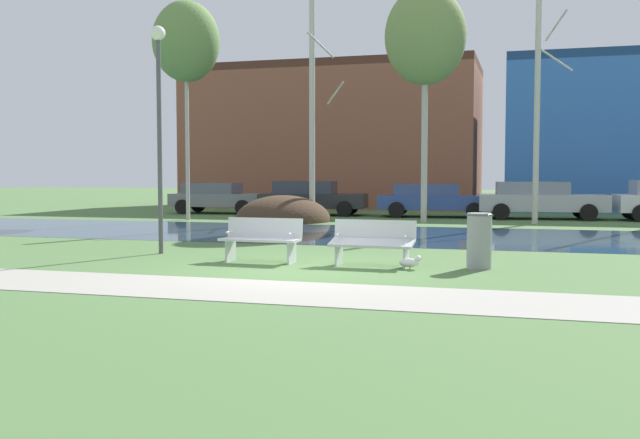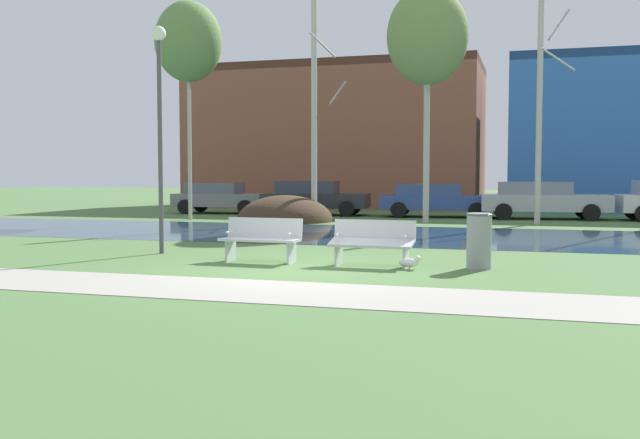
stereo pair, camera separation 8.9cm
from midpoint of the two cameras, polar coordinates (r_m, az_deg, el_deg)
ground_plane at (r=22.43m, az=5.93°, el=-0.84°), size 120.00×120.00×0.00m
paved_path_strip at (r=10.80m, az=-5.65°, el=-5.66°), size 60.00×2.00×0.01m
river_band at (r=20.61m, az=5.01°, el=-1.22°), size 80.00×6.91×0.01m
soil_mound at (r=26.47m, az=-3.07°, el=-0.14°), size 3.58×3.58×1.94m
bench_left at (r=14.22m, az=-4.89°, el=-1.51°), size 1.62×0.61×0.87m
bench_right at (r=13.58m, az=4.04°, el=-1.75°), size 1.62×0.61×0.87m
trash_bin at (r=13.48m, az=12.41°, el=-1.61°), size 0.48×0.48×1.03m
seagull at (r=13.22m, az=7.03°, el=-3.40°), size 0.45×0.17×0.26m
streetlamp at (r=16.11m, az=-12.90°, el=9.24°), size 0.32×0.32×4.95m
birch_far_left at (r=28.14m, az=-10.74°, el=13.76°), size 2.53×2.53×8.64m
birch_left at (r=26.45m, az=-0.68°, el=9.29°), size 1.37×2.13×8.60m
birch_center_left at (r=26.49m, az=8.31°, el=14.22°), size 2.90×2.90×8.54m
birch_center at (r=26.22m, az=16.92°, el=9.33°), size 1.26×2.08×8.67m
parked_van_nearest_grey at (r=32.11m, az=-8.27°, el=1.80°), size 4.29×2.40×1.36m
parked_sedan_second_dark at (r=30.43m, az=-0.80°, el=1.80°), size 4.63×2.33×1.45m
parked_hatch_third_blue at (r=29.40m, az=8.95°, el=1.61°), size 4.74×2.36×1.35m
parked_wagon_fourth_silver at (r=29.01m, az=17.03°, el=1.56°), size 4.94×2.36×1.45m
building_brick_low at (r=38.82m, az=1.09°, el=6.57°), size 15.23×6.99×7.46m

